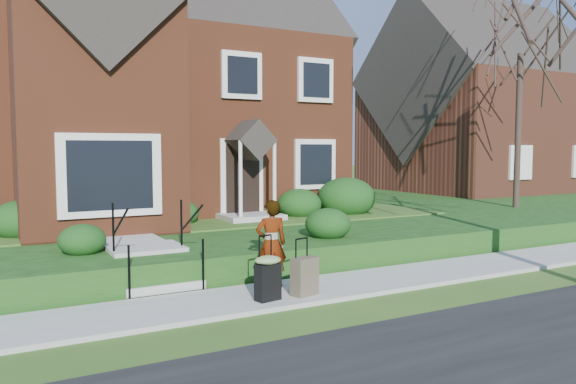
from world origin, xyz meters
TOP-DOWN VIEW (x-y plane):
  - ground at (0.00, 0.00)m, footprint 120.00×120.00m
  - sidewalk at (0.00, 0.00)m, footprint 60.00×1.60m
  - terrace at (4.00, 10.90)m, footprint 44.00×20.00m
  - walkway at (-2.50, 5.00)m, footprint 1.20×6.00m
  - main_house at (-0.21, 9.61)m, footprint 10.40×10.20m
  - neighbour_house at (16.00, 11.00)m, footprint 9.40×8.00m
  - front_steps at (-2.50, 1.84)m, footprint 1.40×2.02m
  - foundation_shrubs at (1.44, 5.03)m, footprint 10.44×4.86m
  - woman at (-0.72, 0.40)m, footprint 0.63×0.47m
  - suitcase_black at (-1.18, -0.37)m, footprint 0.51×0.45m
  - suitcase_olive at (-0.48, -0.37)m, footprint 0.50×0.36m
  - tree_gap at (10.49, 4.27)m, footprint 5.57×5.57m

SIDE VIEW (x-z plane):
  - ground at x=0.00m, z-range 0.00..0.00m
  - sidewalk at x=0.00m, z-range 0.00..0.08m
  - terrace at x=4.00m, z-range 0.00..0.60m
  - suitcase_olive at x=-0.48m, z-range -0.08..0.90m
  - front_steps at x=-2.50m, z-range -0.28..1.22m
  - suitcase_black at x=-1.18m, z-range -0.04..1.04m
  - walkway at x=-2.50m, z-range 0.60..0.66m
  - woman at x=-0.72m, z-range 0.08..1.66m
  - foundation_shrubs at x=1.44m, z-range 0.48..1.72m
  - neighbour_house at x=16.00m, z-range 0.65..9.85m
  - main_house at x=-0.21m, z-range 0.56..9.96m
  - tree_gap at x=10.49m, z-range 2.19..10.15m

